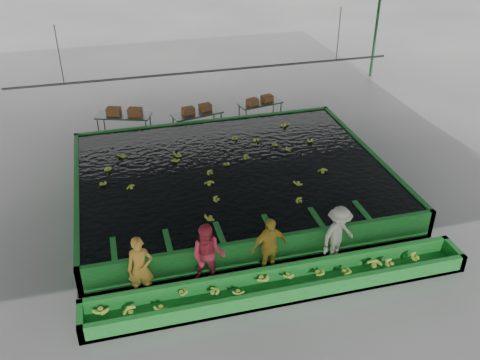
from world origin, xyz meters
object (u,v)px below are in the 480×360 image
object	(u,v)px
packing_table_left	(125,126)
packing_table_mid	(197,123)
packing_table_right	(260,112)
worker_c	(269,247)
sorting_trough	(282,285)
worker_d	(338,235)
worker_b	(208,256)
box_stack_left	(125,115)
box_stack_right	(260,103)
box_stack_mid	(197,112)
worker_a	(140,268)
flotation_tank	(232,180)

from	to	relation	value
packing_table_left	packing_table_mid	bearing A→B (deg)	-8.67
packing_table_right	worker_c	bearing A→B (deg)	-105.43
sorting_trough	worker_d	size ratio (longest dim) A/B	5.70
worker_b	box_stack_left	xyz separation A→B (m)	(-1.36, 9.37, 0.05)
packing_table_left	box_stack_right	world-z (taller)	box_stack_right
packing_table_mid	box_stack_mid	xyz separation A→B (m)	(0.01, 0.07, 0.46)
packing_table_right	box_stack_mid	xyz separation A→B (m)	(-2.79, -0.47, 0.49)
worker_b	worker_d	xyz separation A→B (m)	(3.55, 0.00, -0.03)
sorting_trough	worker_d	world-z (taller)	worker_d
worker_d	packing_table_right	bearing A→B (deg)	61.32
worker_c	packing_table_right	distance (m)	9.90
packing_table_left	worker_a	bearing A→B (deg)	-91.80
packing_table_right	box_stack_mid	distance (m)	2.87
packing_table_mid	packing_table_right	distance (m)	2.85
worker_d	packing_table_left	bearing A→B (deg)	93.22
worker_b	box_stack_right	bearing A→B (deg)	85.30
sorting_trough	worker_d	distance (m)	2.10
worker_c	worker_b	bearing A→B (deg)	169.59
packing_table_left	box_stack_left	distance (m)	0.49
worker_b	packing_table_mid	size ratio (longest dim) A/B	0.91
sorting_trough	box_stack_right	size ratio (longest dim) A/B	8.28
worker_c	box_stack_right	distance (m)	9.85
worker_a	worker_c	world-z (taller)	worker_a
box_stack_mid	flotation_tank	bearing A→B (deg)	-87.02
sorting_trough	packing_table_left	world-z (taller)	packing_table_left
box_stack_right	worker_a	bearing A→B (deg)	-121.93
sorting_trough	worker_b	size ratio (longest dim) A/B	5.49
flotation_tank	sorting_trough	xyz separation A→B (m)	(0.00, -5.10, -0.20)
worker_c	box_stack_right	size ratio (longest dim) A/B	1.44
packing_table_mid	worker_d	bearing A→B (deg)	-76.84
worker_d	packing_table_left	world-z (taller)	worker_d
flotation_tank	packing_table_right	size ratio (longest dim) A/B	5.44
worker_b	packing_table_right	world-z (taller)	worker_b
packing_table_mid	box_stack_left	bearing A→B (deg)	172.40
worker_d	packing_table_left	distance (m)	10.66
worker_b	packing_table_left	world-z (taller)	worker_b
packing_table_right	box_stack_mid	bearing A→B (deg)	-170.52
worker_d	box_stack_right	distance (m)	9.52
packing_table_mid	box_stack_mid	world-z (taller)	box_stack_mid
worker_d	packing_table_mid	size ratio (longest dim) A/B	0.88
sorting_trough	worker_c	bearing A→B (deg)	96.85
packing_table_right	box_stack_left	bearing A→B (deg)	-178.32
worker_a	box_stack_mid	distance (m)	9.61
box_stack_right	sorting_trough	bearing A→B (deg)	-103.68
packing_table_left	worker_b	bearing A→B (deg)	-81.53
worker_b	flotation_tank	bearing A→B (deg)	87.55
packing_table_left	sorting_trough	bearing A→B (deg)	-73.07
packing_table_mid	box_stack_right	size ratio (longest dim) A/B	1.66
flotation_tank	worker_a	xyz separation A→B (m)	(-3.41, -4.30, 0.43)
packing_table_left	flotation_tank	bearing A→B (deg)	-58.75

